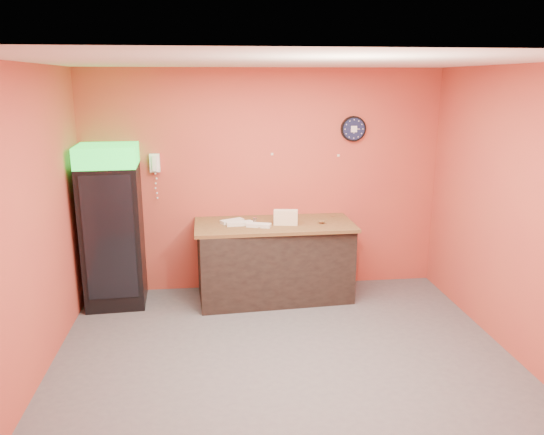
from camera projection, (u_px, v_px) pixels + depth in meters
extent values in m
plane|color=#47474C|center=(285.00, 361.00, 5.15)|extent=(4.50, 4.50, 0.00)
cube|color=#B64833|center=(264.00, 182.00, 6.72)|extent=(4.50, 0.02, 2.80)
cube|color=#B64833|center=(27.00, 230.00, 4.55)|extent=(0.02, 4.00, 2.80)
cube|color=#B64833|center=(520.00, 215.00, 5.05)|extent=(0.02, 4.00, 2.80)
cube|color=white|center=(287.00, 61.00, 4.45)|extent=(4.50, 4.00, 0.02)
cube|color=black|center=(113.00, 236.00, 6.32)|extent=(0.71, 0.71, 1.69)
cube|color=#19D532|center=(107.00, 155.00, 6.08)|extent=(0.71, 0.71, 0.24)
cube|color=black|center=(106.00, 239.00, 5.97)|extent=(0.56, 0.05, 1.45)
cube|color=black|center=(274.00, 262.00, 6.57)|extent=(1.90, 0.94, 0.92)
cylinder|color=black|center=(353.00, 129.00, 6.66)|extent=(0.32, 0.05, 0.32)
cylinder|color=#0F1433|center=(354.00, 129.00, 6.63)|extent=(0.27, 0.01, 0.27)
cube|color=white|center=(354.00, 129.00, 6.62)|extent=(0.08, 0.00, 0.08)
cube|color=white|center=(155.00, 163.00, 6.46)|extent=(0.12, 0.07, 0.22)
cube|color=white|center=(154.00, 163.00, 6.41)|extent=(0.05, 0.04, 0.18)
cube|color=brown|center=(274.00, 224.00, 6.45)|extent=(1.94, 0.92, 0.04)
cube|color=beige|center=(286.00, 222.00, 6.36)|extent=(0.30, 0.14, 0.06)
cube|color=beige|center=(286.00, 217.00, 6.34)|extent=(0.30, 0.14, 0.06)
cube|color=beige|center=(286.00, 212.00, 6.33)|extent=(0.30, 0.14, 0.06)
cube|color=silver|center=(239.00, 223.00, 6.34)|extent=(0.31, 0.15, 0.04)
cube|color=silver|center=(259.00, 225.00, 6.27)|extent=(0.31, 0.20, 0.04)
cube|color=silver|center=(232.00, 221.00, 6.45)|extent=(0.30, 0.22, 0.04)
cylinder|color=silver|center=(255.00, 220.00, 6.49)|extent=(0.05, 0.05, 0.05)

